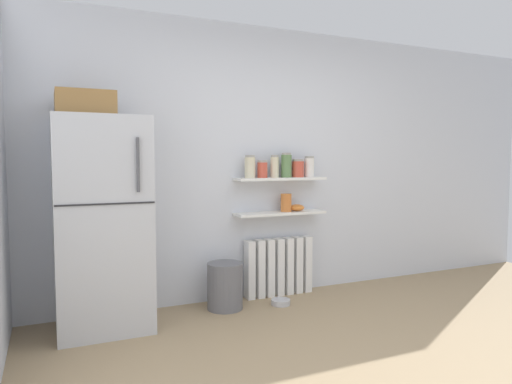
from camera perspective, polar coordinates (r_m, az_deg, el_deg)
name	(u,v)px	position (r m, az deg, el deg)	size (l,w,h in m)	color
ground_plane	(354,351)	(3.47, 11.94, -18.65)	(7.04, 7.04, 0.00)	#9E8460
back_wall	(260,163)	(4.55, 0.54, 3.60)	(7.04, 0.10, 2.60)	silver
refrigerator	(101,219)	(3.81, -18.50, -3.16)	(0.70, 0.66, 1.84)	#B7BABF
radiator	(279,267)	(4.61, 2.81, -9.18)	(0.70, 0.12, 0.56)	white
wall_shelf_lower	(280,213)	(4.50, 3.01, -2.61)	(0.91, 0.22, 0.03)	white
wall_shelf_upper	(280,179)	(4.47, 3.03, 1.64)	(0.91, 0.22, 0.03)	white
storage_jar_0	(250,167)	(4.33, -0.75, 3.12)	(0.10, 0.10, 0.21)	beige
storage_jar_1	(262,169)	(4.38, 0.79, 2.82)	(0.10, 0.10, 0.17)	#C64C38
storage_jar_2	(275,166)	(4.44, 2.30, 3.16)	(0.08, 0.08, 0.22)	beige
storage_jar_3	(286,165)	(4.49, 3.76, 3.31)	(0.10, 0.10, 0.24)	#5B7F4C
storage_jar_4	(298,168)	(4.56, 5.19, 2.92)	(0.12, 0.12, 0.18)	#C64C38
storage_jar_5	(309,167)	(4.62, 6.58, 3.11)	(0.10, 0.10, 0.21)	silver
vase	(286,203)	(4.51, 3.73, -1.31)	(0.11, 0.11, 0.17)	#CC7033
shelf_bowl	(297,208)	(4.58, 5.06, -1.93)	(0.15, 0.15, 0.07)	orange
trash_bin	(225,286)	(4.22, -3.85, -11.46)	(0.32, 0.32, 0.42)	slate
pet_food_bowl	(281,302)	(4.38, 3.06, -13.38)	(0.18, 0.18, 0.05)	#B7B7BC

